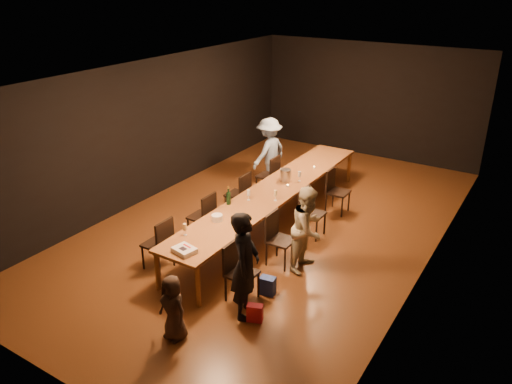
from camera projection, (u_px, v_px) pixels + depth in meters
The scene contains 30 objects.
ground at pixel (273, 224), 9.96m from camera, with size 10.00×10.00×0.00m, color #422510.
room_shell at pixel (275, 123), 9.12m from camera, with size 6.04×10.04×3.02m.
table at pixel (274, 192), 9.68m from camera, with size 0.90×6.00×0.75m.
chair_right_0 at pixel (242, 273), 7.50m from camera, with size 0.42×0.42×0.93m, color black, non-canonical shape.
chair_right_1 at pixel (281, 240), 8.43m from camera, with size 0.42×0.42×0.93m, color black, non-canonical shape.
chair_right_2 at pixel (312, 213), 9.36m from camera, with size 0.42×0.42×0.93m, color black, non-canonical shape.
chair_right_3 at pixel (338, 192), 10.29m from camera, with size 0.42×0.42×0.93m, color black, non-canonical shape.
chair_left_0 at pixel (157, 243), 8.32m from camera, with size 0.42×0.42×0.93m, color black, non-canonical shape.
chair_left_1 at pixel (201, 216), 9.25m from camera, with size 0.42×0.42×0.93m, color black, non-canonical shape.
chair_left_2 at pixel (237, 194), 10.19m from camera, with size 0.42×0.42×0.93m, color black, non-canonical shape.
chair_left_3 at pixel (268, 175), 11.12m from camera, with size 0.42×0.42×0.93m, color black, non-canonical shape.
woman_birthday at pixel (245, 265), 7.03m from camera, with size 0.60×0.39×1.65m, color black.
woman_tan at pixel (308, 228), 8.23m from camera, with size 0.72×0.56×1.47m, color beige.
man_blue at pixel (269, 152), 11.57m from camera, with size 1.03×0.59×1.60m, color #8CAED9.
child at pixel (173, 308), 6.69m from camera, with size 0.47×0.31×0.96m, color #39291F.
gift_bag_red at pixel (255, 313), 7.14m from camera, with size 0.23×0.12×0.27m, color red.
gift_bag_blue at pixel (268, 286), 7.75m from camera, with size 0.24×0.16×0.29m, color #2745AC.
birthday_cake at pixel (184, 250), 7.48m from camera, with size 0.38×0.33×0.08m.
plate_stack at pixel (217, 218), 8.44m from camera, with size 0.19×0.19×0.11m, color white.
champagne_bottle at pixel (228, 195), 8.99m from camera, with size 0.08×0.08×0.35m, color black, non-canonical shape.
ice_bucket at pixel (286, 175), 10.04m from camera, with size 0.22×0.22×0.24m, color #A3A4A8.
wineglass_0 at pixel (185, 229), 7.95m from camera, with size 0.06×0.06×0.21m, color beige, non-canonical shape.
wineglass_1 at pixel (237, 219), 8.28m from camera, with size 0.06×0.06×0.21m, color beige, non-canonical shape.
wineglass_2 at pixel (249, 195), 9.18m from camera, with size 0.06×0.06×0.21m, color silver, non-canonical shape.
wineglass_3 at pixel (275, 195), 9.16m from camera, with size 0.06×0.06×0.21m, color beige, non-canonical shape.
wineglass_4 at pixel (281, 173), 10.18m from camera, with size 0.06×0.06×0.21m, color silver, non-canonical shape.
wineglass_5 at pixel (299, 176), 10.03m from camera, with size 0.06×0.06×0.21m, color silver, non-canonical shape.
tealight_near at pixel (232, 224), 8.31m from camera, with size 0.05×0.05×0.03m, color #B2B7B2.
tealight_mid at pixel (288, 186), 9.81m from camera, with size 0.05×0.05×0.03m, color #B2B7B2.
tealight_far at pixel (314, 167), 10.73m from camera, with size 0.05×0.05×0.03m, color #B2B7B2.
Camera 1 is at (4.41, -7.69, 4.60)m, focal length 35.00 mm.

